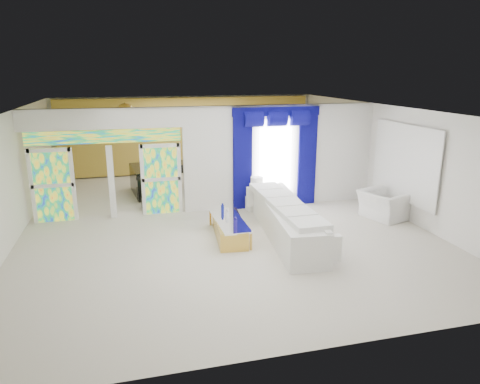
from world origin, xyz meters
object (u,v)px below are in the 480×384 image
object	(u,v)px
coffee_table	(229,228)
armchair	(384,205)
console_table	(266,202)
white_sofa	(286,221)
grand_piano	(155,180)

from	to	relation	value
coffee_table	armchair	size ratio (longest dim) A/B	1.67
console_table	armchair	xyz separation A→B (m)	(2.87, -1.60, 0.18)
white_sofa	grand_piano	bearing A→B (deg)	126.34
armchair	grand_piano	size ratio (longest dim) A/B	0.65
armchair	grand_piano	bearing A→B (deg)	38.22
console_table	grand_piano	world-z (taller)	grand_piano
coffee_table	grand_piano	distance (m)	4.71
coffee_table	white_sofa	bearing A→B (deg)	-12.53
coffee_table	console_table	distance (m)	2.49
console_table	white_sofa	bearing A→B (deg)	-95.62
console_table	coffee_table	bearing A→B (deg)	-129.11
white_sofa	console_table	distance (m)	2.25
coffee_table	grand_piano	xyz separation A→B (m)	(-1.51, 4.46, 0.24)
armchair	grand_piano	distance (m)	7.24
white_sofa	armchair	world-z (taller)	white_sofa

